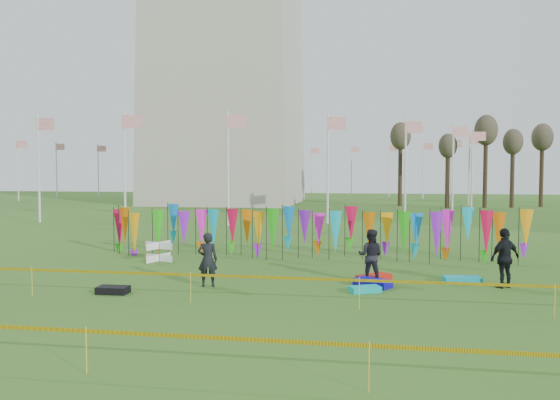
% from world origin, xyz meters
% --- Properties ---
extents(ground, '(160.00, 160.00, 0.00)m').
position_xyz_m(ground, '(0.00, 0.00, 0.00)').
color(ground, '#295116').
rests_on(ground, ground).
extents(flagpole_ring, '(57.40, 56.16, 8.00)m').
position_xyz_m(flagpole_ring, '(-14.00, 48.00, 4.00)').
color(flagpole_ring, silver).
rests_on(flagpole_ring, ground).
extents(banner_row, '(18.64, 0.64, 2.19)m').
position_xyz_m(banner_row, '(0.28, 7.63, 1.31)').
color(banner_row, black).
rests_on(banner_row, ground).
extents(caution_tape_near, '(26.00, 0.02, 0.90)m').
position_xyz_m(caution_tape_near, '(-0.22, -1.08, 0.78)').
color(caution_tape_near, yellow).
rests_on(caution_tape_near, ground).
extents(caution_tape_far, '(26.00, 0.02, 0.90)m').
position_xyz_m(caution_tape_far, '(-0.22, -6.73, 0.78)').
color(caution_tape_far, yellow).
rests_on(caution_tape_far, ground).
extents(box_kite, '(0.75, 0.75, 0.84)m').
position_xyz_m(box_kite, '(-5.73, 5.69, 0.42)').
color(box_kite, red).
rests_on(box_kite, ground).
extents(person_left, '(0.75, 0.62, 1.80)m').
position_xyz_m(person_left, '(-2.19, 1.17, 0.90)').
color(person_left, black).
rests_on(person_left, ground).
extents(person_mid, '(0.97, 0.70, 1.83)m').
position_xyz_m(person_mid, '(3.12, 2.82, 0.91)').
color(person_mid, black).
rests_on(person_mid, ground).
extents(person_right, '(1.32, 1.17, 1.96)m').
position_xyz_m(person_right, '(7.46, 2.60, 0.98)').
color(person_right, black).
rests_on(person_right, ground).
extents(kite_bag_turquoise, '(1.07, 0.84, 0.19)m').
position_xyz_m(kite_bag_turquoise, '(2.95, 1.16, 0.10)').
color(kite_bag_turquoise, '#0BACAC').
rests_on(kite_bag_turquoise, ground).
extents(kite_bag_blue, '(1.34, 1.15, 0.25)m').
position_xyz_m(kite_bag_blue, '(3.20, 2.06, 0.12)').
color(kite_bag_blue, '#0F0AA6').
rests_on(kite_bag_blue, ground).
extents(kite_bag_red, '(1.28, 1.24, 0.22)m').
position_xyz_m(kite_bag_red, '(3.25, 3.01, 0.11)').
color(kite_bag_red, red).
rests_on(kite_bag_red, ground).
extents(kite_bag_black, '(0.97, 0.59, 0.22)m').
position_xyz_m(kite_bag_black, '(-4.82, -0.30, 0.11)').
color(kite_bag_black, black).
rests_on(kite_bag_black, ground).
extents(kite_bag_teal, '(1.28, 0.73, 0.23)m').
position_xyz_m(kite_bag_teal, '(6.20, 3.09, 0.12)').
color(kite_bag_teal, '#0C9EB5').
rests_on(kite_bag_teal, ground).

